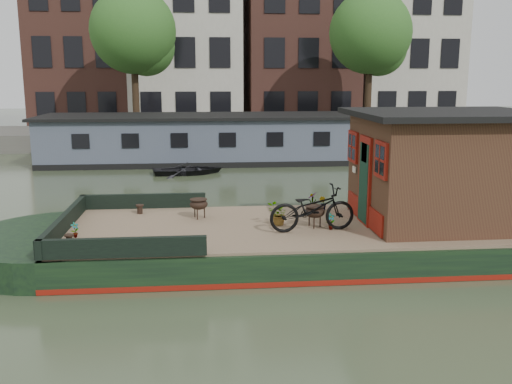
{
  "coord_description": "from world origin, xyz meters",
  "views": [
    {
      "loc": [
        -3.04,
        -11.78,
        3.79
      ],
      "look_at": [
        -1.89,
        0.5,
        1.29
      ],
      "focal_mm": 40.0,
      "sensor_mm": 36.0,
      "label": 1
    }
  ],
  "objects": [
    {
      "name": "bollard_port",
      "position": [
        -4.53,
        1.36,
        0.76
      ],
      "size": [
        0.19,
        0.19,
        0.21
      ],
      "primitive_type": "cylinder",
      "color": "black",
      "rests_on": "houseboat_deck"
    },
    {
      "name": "townhouse_row",
      "position": [
        0.15,
        27.5,
        7.9
      ],
      "size": [
        27.25,
        8.0,
        16.5
      ],
      "color": "brown",
      "rests_on": "ground"
    },
    {
      "name": "potted_plant_d",
      "position": [
        -0.5,
        1.09,
        0.89
      ],
      "size": [
        0.33,
        0.33,
        0.49
      ],
      "primitive_type": "imported",
      "rotation": [
        0.0,
        0.0,
        4.46
      ],
      "color": "brown",
      "rests_on": "houseboat_deck"
    },
    {
      "name": "potted_plant_c",
      "position": [
        -1.45,
        0.01,
        0.89
      ],
      "size": [
        0.56,
        0.53,
        0.48
      ],
      "primitive_type": "imported",
      "rotation": [
        0.0,
        0.0,
        3.61
      ],
      "color": "brown",
      "rests_on": "houseboat_deck"
    },
    {
      "name": "dinghy",
      "position": [
        -3.63,
        10.7,
        0.29
      ],
      "size": [
        3.05,
        2.4,
        0.57
      ],
      "primitive_type": "imported",
      "rotation": [
        0.0,
        0.0,
        1.74
      ],
      "color": "black",
      "rests_on": "ground"
    },
    {
      "name": "tree_right",
      "position": [
        6.14,
        19.07,
        5.89
      ],
      "size": [
        4.4,
        4.4,
        7.4
      ],
      "color": "#332316",
      "rests_on": "quay"
    },
    {
      "name": "houseboat_deck",
      "position": [
        0.0,
        0.0,
        0.62
      ],
      "size": [
        11.8,
        3.8,
        0.05
      ],
      "primitive_type": "cube",
      "color": "#7E644E",
      "rests_on": "houseboat_hull"
    },
    {
      "name": "quay",
      "position": [
        0.0,
        20.5,
        0.45
      ],
      "size": [
        60.0,
        6.0,
        0.9
      ],
      "primitive_type": "cube",
      "color": "#47443F",
      "rests_on": "ground"
    },
    {
      "name": "tree_left",
      "position": [
        -6.36,
        19.07,
        5.89
      ],
      "size": [
        4.4,
        4.4,
        7.4
      ],
      "color": "#332316",
      "rests_on": "quay"
    },
    {
      "name": "brazier_rear",
      "position": [
        -3.15,
        0.78,
        0.87
      ],
      "size": [
        0.42,
        0.42,
        0.45
      ],
      "primitive_type": null,
      "rotation": [
        0.0,
        0.0,
        -0.02
      ],
      "color": "black",
      "rests_on": "houseboat_deck"
    },
    {
      "name": "ground",
      "position": [
        0.0,
        0.0,
        0.0
      ],
      "size": [
        120.0,
        120.0,
        0.0
      ],
      "primitive_type": "plane",
      "color": "#353D26",
      "rests_on": "ground"
    },
    {
      "name": "houseboat_hull",
      "position": [
        -1.33,
        0.0,
        0.27
      ],
      "size": [
        14.01,
        4.02,
        0.6
      ],
      "color": "black",
      "rests_on": "ground"
    },
    {
      "name": "potted_plant_b",
      "position": [
        -0.19,
        1.36,
        0.81
      ],
      "size": [
        0.22,
        0.22,
        0.31
      ],
      "primitive_type": "imported",
      "rotation": [
        0.0,
        0.0,
        2.43
      ],
      "color": "brown",
      "rests_on": "houseboat_deck"
    },
    {
      "name": "brazier_front",
      "position": [
        -0.71,
        -0.22,
        0.88
      ],
      "size": [
        0.51,
        0.51,
        0.46
      ],
      "primitive_type": null,
      "rotation": [
        0.0,
        0.0,
        0.23
      ],
      "color": "black",
      "rests_on": "houseboat_deck"
    },
    {
      "name": "cabin",
      "position": [
        2.19,
        0.0,
        1.88
      ],
      "size": [
        4.0,
        3.5,
        2.42
      ],
      "color": "#341A14",
      "rests_on": "houseboat_deck"
    },
    {
      "name": "potted_plant_e",
      "position": [
        -5.6,
        -0.56,
        0.8
      ],
      "size": [
        0.2,
        0.19,
        0.31
      ],
      "primitive_type": "imported",
      "rotation": [
        0.0,
        0.0,
        0.68
      ],
      "color": "#A74730",
      "rests_on": "houseboat_deck"
    },
    {
      "name": "bollard_stbd",
      "position": [
        -5.6,
        -1.06,
        0.75
      ],
      "size": [
        0.18,
        0.18,
        0.2
      ],
      "primitive_type": "cylinder",
      "color": "black",
      "rests_on": "houseboat_deck"
    },
    {
      "name": "potted_plant_a",
      "position": [
        -0.41,
        -0.46,
        0.83
      ],
      "size": [
        0.21,
        0.16,
        0.35
      ],
      "primitive_type": "imported",
      "rotation": [
        0.0,
        0.0,
        0.19
      ],
      "color": "#965B2B",
      "rests_on": "houseboat_deck"
    },
    {
      "name": "bicycle",
      "position": [
        -0.82,
        -0.51,
        1.12
      ],
      "size": [
        1.86,
        0.83,
        0.95
      ],
      "primitive_type": "imported",
      "rotation": [
        0.0,
        0.0,
        1.69
      ],
      "color": "black",
      "rests_on": "houseboat_deck"
    },
    {
      "name": "far_houseboat",
      "position": [
        0.0,
        14.0,
        0.97
      ],
      "size": [
        20.4,
        4.4,
        2.11
      ],
      "color": "#444B5A",
      "rests_on": "ground"
    },
    {
      "name": "bow_bulwark",
      "position": [
        -5.07,
        0.0,
        0.82
      ],
      "size": [
        3.0,
        4.0,
        0.35
      ],
      "color": "black",
      "rests_on": "houseboat_deck"
    }
  ]
}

